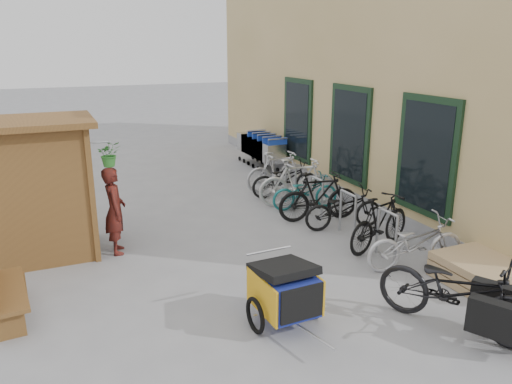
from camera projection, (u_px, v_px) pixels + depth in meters
name	position (u px, v px, depth m)	size (l,w,h in m)	color
ground	(265.00, 282.00, 7.82)	(80.00, 80.00, 0.00)	gray
building	(417.00, 47.00, 13.25)	(6.07, 13.00, 7.00)	tan
kiosk	(25.00, 171.00, 8.29)	(2.49, 1.65, 2.40)	brown
bike_rack	(316.00, 193.00, 10.66)	(0.05, 5.35, 0.86)	#A5A8AD
pallet_stack	(480.00, 272.00, 7.67)	(1.00, 1.20, 0.40)	tan
bench	(2.00, 288.00, 6.66)	(0.55, 1.44, 0.89)	brown
shopping_carts	(260.00, 147.00, 14.87)	(0.61, 2.41, 1.09)	silver
child_trailer	(285.00, 289.00, 6.51)	(0.94, 1.57, 0.92)	#1C259C
cargo_bike	(459.00, 292.00, 6.36)	(1.61, 2.16, 1.09)	black
person_kiosk	(115.00, 211.00, 8.72)	(0.57, 0.37, 1.56)	maroon
bike_0	(415.00, 243.00, 8.17)	(0.60, 1.72, 0.90)	#B9B9BE
bike_1	(380.00, 222.00, 8.95)	(0.47, 1.68, 1.01)	black
bike_2	(344.00, 208.00, 9.95)	(0.57, 1.62, 0.85)	black
bike_3	(319.00, 197.00, 10.40)	(0.49, 1.73, 1.04)	black
bike_4	(305.00, 192.00, 11.16)	(0.54, 1.54, 0.81)	#1C6C70
bike_5	(298.00, 182.00, 11.36)	(0.52, 1.84, 1.11)	beige
bike_6	(285.00, 179.00, 12.06)	(0.58, 1.68, 0.88)	black
bike_7	(279.00, 171.00, 12.49)	(0.48, 1.71, 1.03)	#B9B9BE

